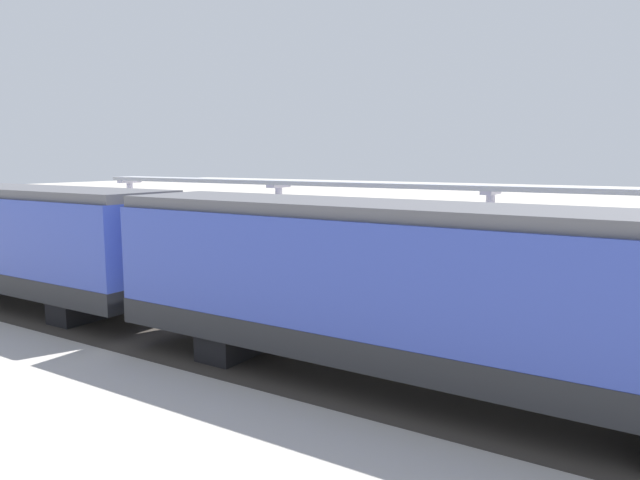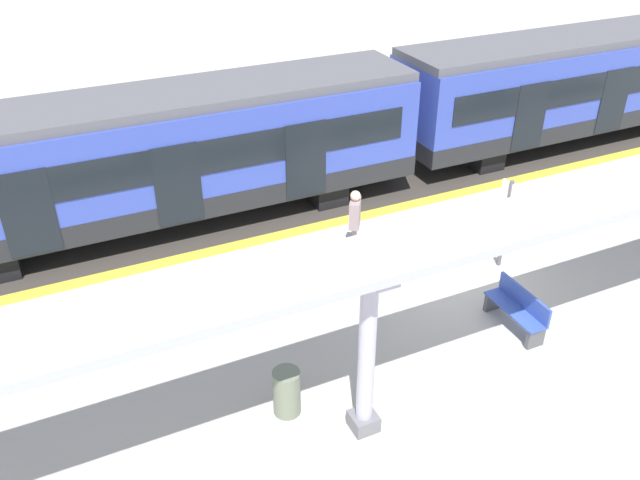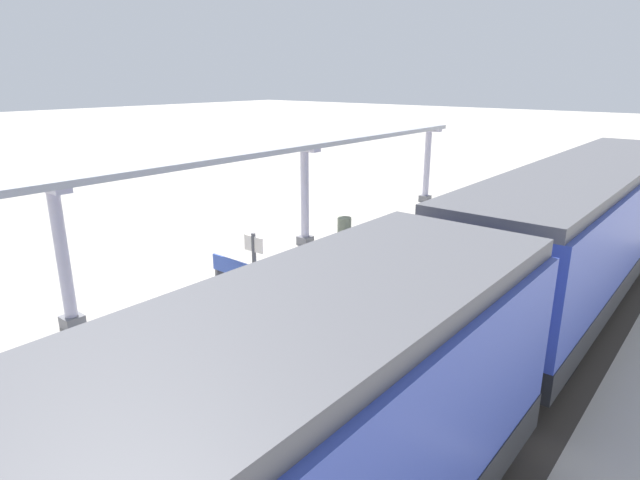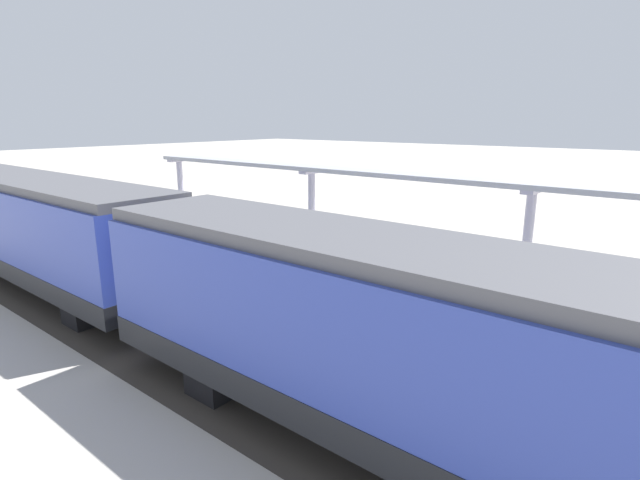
{
  "view_description": "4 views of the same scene",
  "coord_description": "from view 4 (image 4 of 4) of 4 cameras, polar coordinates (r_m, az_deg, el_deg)",
  "views": [
    {
      "loc": [
        -14.99,
        -9.28,
        4.29
      ],
      "look_at": [
        -0.11,
        0.15,
        1.84
      ],
      "focal_mm": 32.85,
      "sensor_mm": 36.0,
      "label": 1
    },
    {
      "loc": [
        10.02,
        -8.1,
        8.57
      ],
      "look_at": [
        -0.04,
        -3.36,
        1.82
      ],
      "focal_mm": 37.0,
      "sensor_mm": 36.0,
      "label": 2
    },
    {
      "loc": [
        -8.21,
        8.98,
        5.52
      ],
      "look_at": [
        0.52,
        -1.65,
        1.25
      ],
      "focal_mm": 29.63,
      "sensor_mm": 36.0,
      "label": 3
    },
    {
      "loc": [
        -11.27,
        -8.06,
        5.22
      ],
      "look_at": [
        -0.57,
        0.65,
        1.81
      ],
      "focal_mm": 27.52,
      "sensor_mm": 36.0,
      "label": 4
    }
  ],
  "objects": [
    {
      "name": "train_near_carriage",
      "position": [
        7.52,
        12.99,
        -13.26
      ],
      "size": [
        2.65,
        13.13,
        3.48
      ],
      "color": "#3245A5",
      "rests_on": "ground"
    },
    {
      "name": "tactile_edge_strip",
      "position": [
        12.42,
        -6.0,
        -11.02
      ],
      "size": [
        0.4,
        32.55,
        0.01
      ],
      "primitive_type": "cube",
      "color": "gold",
      "rests_on": "ground"
    },
    {
      "name": "train_far_carriage",
      "position": [
        17.95,
        -30.04,
        1.12
      ],
      "size": [
        2.65,
        13.13,
        3.48
      ],
      "color": "#3245A5",
      "rests_on": "ground"
    },
    {
      "name": "platform_info_sign",
      "position": [
        15.18,
        -0.27,
        -0.98
      ],
      "size": [
        0.56,
        0.1,
        2.2
      ],
      "color": "#4C4C51",
      "rests_on": "ground"
    },
    {
      "name": "trash_bin",
      "position": [
        14.64,
        25.28,
        -6.52
      ],
      "size": [
        0.48,
        0.48,
        0.9
      ],
      "primitive_type": "cylinder",
      "color": "slate",
      "rests_on": "ground"
    },
    {
      "name": "ground_plane",
      "position": [
        14.81,
        3.38,
        -6.78
      ],
      "size": [
        176.0,
        176.0,
        0.0
      ],
      "primitive_type": "plane",
      "color": "#B2ACA0"
    },
    {
      "name": "canopy_pillar_fourth",
      "position": [
        25.45,
        -15.86,
        5.38
      ],
      "size": [
        1.1,
        0.44,
        3.32
      ],
      "color": "slate",
      "rests_on": "ground"
    },
    {
      "name": "canopy_pillar_third",
      "position": [
        19.19,
        -0.97,
        3.27
      ],
      "size": [
        1.1,
        0.44,
        3.32
      ],
      "color": "slate",
      "rests_on": "ground"
    },
    {
      "name": "bench_near_end",
      "position": [
        16.34,
        7.35,
        -3.24
      ],
      "size": [
        1.51,
        0.46,
        0.86
      ],
      "color": "#314BA4",
      "rests_on": "ground"
    },
    {
      "name": "trackbed",
      "position": [
        11.37,
        -12.62,
        -13.79
      ],
      "size": [
        3.2,
        44.55,
        0.01
      ],
      "primitive_type": "cube",
      "color": "#38332D",
      "rests_on": "ground"
    },
    {
      "name": "passenger_waiting_near_edge",
      "position": [
        12.22,
        5.24,
        -5.82
      ],
      "size": [
        0.56,
        0.48,
        1.78
      ],
      "color": "gray",
      "rests_on": "ground"
    },
    {
      "name": "bench_mid_platform",
      "position": [
        21.71,
        -11.66,
        0.88
      ],
      "size": [
        1.5,
        0.46,
        0.86
      ],
      "color": "#304CA7",
      "rests_on": "ground"
    },
    {
      "name": "canopy_beam",
      "position": [
        16.65,
        9.77,
        7.42
      ],
      "size": [
        1.2,
        25.89,
        0.16
      ],
      "primitive_type": "cube",
      "color": "#A8AAB2",
      "rests_on": "canopy_pillar_nearest"
    },
    {
      "name": "canopy_pillar_second",
      "position": [
        15.38,
        22.92,
        -0.51
      ],
      "size": [
        1.1,
        0.44,
        3.32
      ],
      "color": "slate",
      "rests_on": "ground"
    }
  ]
}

